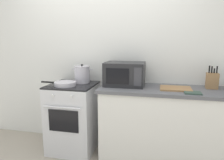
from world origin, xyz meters
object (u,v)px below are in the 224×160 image
stove (73,117)px  knife_block (212,81)px  microwave (125,74)px  stock_pot (82,74)px  cutting_board (176,89)px  frying_pan (65,84)px  oven_mitt (193,93)px

stove → knife_block: (1.75, 0.14, 0.56)m
stove → microwave: 0.93m
stock_pot → cutting_board: stock_pot is taller
stove → microwave: microwave is taller
cutting_board → knife_block: 0.46m
stove → knife_block: knife_block is taller
stock_pot → knife_block: 1.66m
stove → knife_block: bearing=4.6°
cutting_board → knife_block: bearing=18.2°
frying_pan → knife_block: bearing=7.7°
stove → stock_pot: bearing=56.8°
microwave → knife_block: 1.06m
cutting_board → stove: bearing=-180.0°
stove → knife_block: 1.84m
stock_pot → cutting_board: size_ratio=0.83×
microwave → frying_pan: bearing=-166.3°
frying_pan → microwave: microwave is taller
cutting_board → oven_mitt: bearing=-43.2°
cutting_board → knife_block: size_ratio=1.30×
stock_pot → microwave: bearing=-5.6°
stove → oven_mitt: (1.49, -0.16, 0.47)m
cutting_board → oven_mitt: (0.17, -0.16, -0.00)m
stock_pot → microwave: 0.61m
frying_pan → oven_mitt: 1.55m
stove → stock_pot: stock_pot is taller
frying_pan → oven_mitt: (1.55, -0.06, -0.02)m
stove → oven_mitt: size_ratio=5.11×
frying_pan → knife_block: size_ratio=1.72×
frying_pan → oven_mitt: size_ratio=2.66×
microwave → cutting_board: size_ratio=1.39×
stock_pot → oven_mitt: (1.40, -0.30, -0.11)m
stock_pot → stove: bearing=-123.2°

